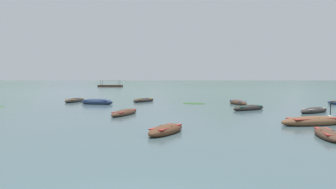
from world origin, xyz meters
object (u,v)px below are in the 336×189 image
object	(u,v)px
rowboat_2	(75,100)
mooring_buoy	(330,118)
rowboat_10	(144,100)
rowboat_7	(314,110)
rowboat_1	(327,134)
rowboat_6	(313,121)
rowboat_8	(249,108)
rowboat_4	(97,102)
rowboat_5	(238,103)
rowboat_0	(124,113)
ferry_0	(110,86)
rowboat_9	(166,130)

from	to	relation	value
rowboat_2	mooring_buoy	size ratio (longest dim) A/B	3.53
rowboat_10	rowboat_7	bearing A→B (deg)	-37.26
rowboat_1	rowboat_7	world-z (taller)	rowboat_7
rowboat_6	rowboat_8	size ratio (longest dim) A/B	1.26
rowboat_4	rowboat_7	world-z (taller)	rowboat_4
rowboat_6	rowboat_8	xyz separation A→B (m)	(-1.90, 8.81, -0.02)
rowboat_5	rowboat_10	xyz separation A→B (m)	(-10.48, 3.42, -0.02)
rowboat_5	rowboat_8	xyz separation A→B (m)	(-0.14, -6.28, -0.01)
rowboat_4	rowboat_6	size ratio (longest dim) A/B	0.89
rowboat_0	rowboat_2	size ratio (longest dim) A/B	1.00
rowboat_7	rowboat_10	xyz separation A→B (m)	(-15.14, 11.51, 0.01)
rowboat_6	rowboat_7	bearing A→B (deg)	67.54
rowboat_2	rowboat_6	bearing A→B (deg)	-41.18
mooring_buoy	rowboat_7	bearing A→B (deg)	80.70
rowboat_7	rowboat_10	bearing A→B (deg)	142.74
rowboat_2	rowboat_5	world-z (taller)	rowboat_5
ferry_0	rowboat_10	bearing A→B (deg)	-73.92
rowboat_1	rowboat_7	bearing A→B (deg)	70.63
rowboat_1	rowboat_9	world-z (taller)	rowboat_9
rowboat_1	ferry_0	xyz separation A→B (m)	(-32.51, 96.51, 0.30)
rowboat_4	rowboat_5	distance (m)	15.00
rowboat_7	rowboat_8	size ratio (longest dim) A/B	0.99
ferry_0	rowboat_5	bearing A→B (deg)	-67.66
rowboat_4	mooring_buoy	world-z (taller)	mooring_buoy
rowboat_1	rowboat_10	distance (m)	25.26
rowboat_1	ferry_0	bearing A→B (deg)	108.62
rowboat_0	rowboat_7	size ratio (longest dim) A/B	1.20
rowboat_6	rowboat_8	world-z (taller)	rowboat_6
rowboat_1	rowboat_2	xyz separation A→B (m)	(-19.26, 21.85, 0.03)
rowboat_7	mooring_buoy	size ratio (longest dim) A/B	2.93
rowboat_6	rowboat_1	bearing A→B (deg)	-103.86
rowboat_2	rowboat_7	bearing A→B (deg)	-24.86
rowboat_6	ferry_0	world-z (taller)	ferry_0
rowboat_5	mooring_buoy	bearing A→B (deg)	-72.42
rowboat_7	rowboat_1	bearing A→B (deg)	-109.37
rowboat_1	rowboat_6	size ratio (longest dim) A/B	0.74
rowboat_6	rowboat_9	world-z (taller)	rowboat_6
rowboat_2	rowboat_5	xyz separation A→B (m)	(18.52, -2.64, 0.01)
rowboat_0	rowboat_7	xyz separation A→B (m)	(14.81, 2.37, 0.01)
rowboat_1	rowboat_10	size ratio (longest dim) A/B	0.88
rowboat_6	mooring_buoy	world-z (taller)	mooring_buoy
ferry_0	mooring_buoy	size ratio (longest dim) A/B	7.10
rowboat_1	rowboat_2	size ratio (longest dim) A/B	0.78
ferry_0	mooring_buoy	world-z (taller)	ferry_0
rowboat_7	ferry_0	size ratio (longest dim) A/B	0.41
rowboat_6	ferry_0	size ratio (longest dim) A/B	0.53
rowboat_1	rowboat_2	world-z (taller)	rowboat_2
rowboat_6	rowboat_10	distance (m)	22.20
rowboat_8	rowboat_7	bearing A→B (deg)	-20.64
rowboat_1	rowboat_6	distance (m)	4.24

